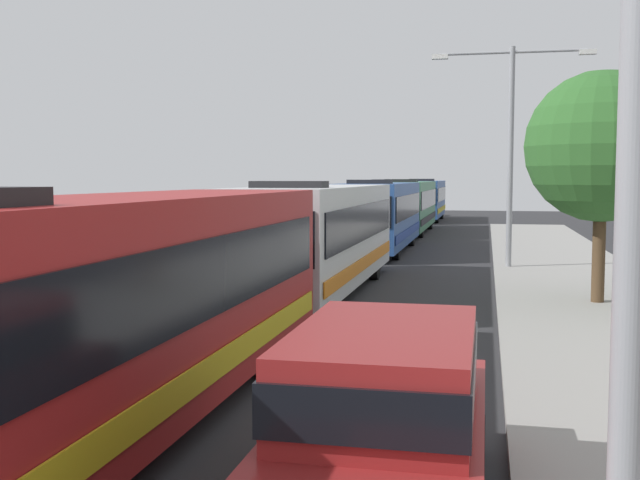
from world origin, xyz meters
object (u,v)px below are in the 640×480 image
bus_fourth_in_line (408,204)px  box_truck_oncoming (389,197)px  bus_lead (121,302)px  bus_middle (381,214)px  bus_rear (425,199)px  bus_second_in_line (320,234)px  streetlamp_mid (511,132)px  roadside_tree (602,147)px  white_suv (383,422)px

bus_fourth_in_line → box_truck_oncoming: bus_fourth_in_line is taller
bus_lead → bus_middle: (-0.00, 24.96, -0.00)m
bus_fourth_in_line → box_truck_oncoming: 17.83m
bus_lead → bus_rear: bearing=90.0°
bus_second_in_line → bus_middle: bearing=90.0°
bus_second_in_line → bus_rear: same height
bus_rear → streetlamp_mid: size_ratio=1.37×
bus_fourth_in_line → bus_rear: (-0.00, 13.32, -0.00)m
bus_middle → box_truck_oncoming: (-3.30, 29.58, 0.01)m
bus_fourth_in_line → bus_middle: bearing=-90.0°
roadside_tree → bus_fourth_in_line: bearing=106.0°
bus_rear → roadside_tree: roadside_tree is taller
bus_middle → bus_fourth_in_line: same height
bus_lead → white_suv: size_ratio=2.27×
bus_rear → white_suv: bus_rear is taller
box_truck_oncoming → roadside_tree: 44.62m
bus_middle → bus_fourth_in_line: 12.07m
bus_lead → streetlamp_mid: bearing=74.0°
streetlamp_mid → roadside_tree: size_ratio=1.32×
bus_second_in_line → streetlamp_mid: bearing=51.0°
white_suv → bus_rear: bearing=94.0°
bus_second_in_line → streetlamp_mid: 9.15m
bus_middle → bus_rear: same height
bus_lead → white_suv: bearing=-30.3°
bus_lead → box_truck_oncoming: 54.64m
roadside_tree → bus_rear: bearing=100.7°
bus_middle → roadside_tree: 15.73m
bus_second_in_line → streetlamp_mid: (5.40, 6.66, 3.19)m
bus_rear → streetlamp_mid: (5.40, -31.47, 3.19)m
bus_second_in_line → streetlamp_mid: streetlamp_mid is taller
bus_second_in_line → white_suv: size_ratio=2.33×
bus_lead → white_suv: bus_lead is taller
bus_lead → bus_second_in_line: size_ratio=0.98×
bus_lead → bus_second_in_line: (0.00, 12.22, 0.00)m
streetlamp_mid → white_suv: bearing=-94.6°
box_truck_oncoming → roadside_tree: (10.69, -43.26, 2.35)m
streetlamp_mid → bus_rear: bearing=99.7°
bus_rear → box_truck_oncoming: (-3.30, 4.20, 0.02)m
box_truck_oncoming → streetlamp_mid: streetlamp_mid is taller
roadside_tree → bus_lead: bearing=-123.2°
bus_lead → bus_rear: size_ratio=1.09×
bus_fourth_in_line → bus_second_in_line: bearing=-90.0°
bus_rear → roadside_tree: (7.39, -39.06, 2.36)m
bus_lead → roadside_tree: (7.39, 11.28, 2.36)m
roadside_tree → box_truck_oncoming: bearing=103.9°
bus_second_in_line → bus_middle: (-0.00, 12.74, -0.00)m
bus_rear → streetlamp_mid: streetlamp_mid is taller
bus_second_in_line → white_suv: bearing=-75.6°
bus_middle → bus_rear: (-0.00, 25.38, -0.00)m
bus_rear → roadside_tree: 39.83m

